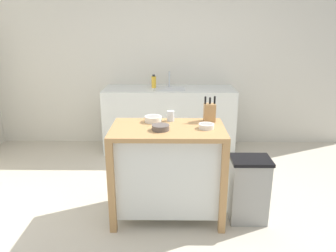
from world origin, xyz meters
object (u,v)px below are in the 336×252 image
bowl_ceramic_wide (161,127)px  trash_bin (249,189)px  knife_block (210,112)px  bowl_stoneware_deep (153,119)px  bowl_ceramic_small (206,126)px  kitchen_island (168,167)px  drinking_cup (171,116)px  sink_faucet (169,79)px  bottle_spray_cleaner (154,82)px

bowl_ceramic_wide → trash_bin: size_ratio=0.24×
knife_block → bowl_ceramic_wide: bearing=-148.4°
bowl_stoneware_deep → bowl_ceramic_wide: 0.27m
bowl_ceramic_small → kitchen_island: bearing=175.9°
trash_bin → bowl_ceramic_small: bearing=173.4°
bowl_stoneware_deep → drinking_cup: drinking_cup is taller
kitchen_island → sink_faucet: 1.97m
bottle_spray_cleaner → bowl_ceramic_small: bearing=-72.9°
kitchen_island → sink_faucet: sink_faucet is taller
bowl_ceramic_wide → trash_bin: bowl_ceramic_wide is taller
kitchen_island → drinking_cup: drinking_cup is taller
kitchen_island → drinking_cup: (0.03, 0.21, 0.45)m
trash_bin → bowl_ceramic_wide: bearing=-179.6°
knife_block → bowl_ceramic_small: bearing=-102.6°
bowl_ceramic_small → bowl_stoneware_deep: 0.53m
bowl_stoneware_deep → bowl_ceramic_wide: (0.08, -0.25, -0.00)m
bottle_spray_cleaner → sink_faucet: bearing=21.2°
bowl_ceramic_small → sink_faucet: 1.96m
bowl_stoneware_deep → sink_faucet: 1.74m
knife_block → trash_bin: size_ratio=0.39×
kitchen_island → bowl_ceramic_small: size_ratio=7.47×
bowl_ceramic_small → drinking_cup: (-0.32, 0.23, 0.03)m
knife_block → sink_faucet: 1.74m
kitchen_island → bowl_ceramic_wide: bowl_ceramic_wide is taller
bowl_stoneware_deep → sink_faucet: sink_faucet is taller
kitchen_island → bowl_stoneware_deep: bowl_stoneware_deep is taller
bowl_stoneware_deep → knife_block: bearing=3.1°
bowl_ceramic_wide → knife_block: bearing=31.6°
trash_bin → kitchen_island: bearing=174.5°
knife_block → trash_bin: knife_block is taller
bowl_stoneware_deep → drinking_cup: 0.17m
bowl_stoneware_deep → sink_faucet: bearing=85.3°
bowl_stoneware_deep → trash_bin: (0.90, -0.25, -0.61)m
bowl_ceramic_small → trash_bin: bearing=-6.6°
bowl_ceramic_small → sink_faucet: (-0.34, 1.93, 0.10)m
knife_block → drinking_cup: bearing=179.2°
bowl_ceramic_small → bowl_stoneware_deep: (-0.49, 0.20, 0.01)m
knife_block → bowl_stoneware_deep: 0.54m
knife_block → bowl_stoneware_deep: (-0.54, -0.03, -0.06)m
bowl_ceramic_wide → bottle_spray_cleaner: 1.90m
trash_bin → bottle_spray_cleaner: bottle_spray_cleaner is taller
bowl_ceramic_small → bowl_stoneware_deep: bearing=157.6°
kitchen_island → trash_bin: 0.78m
kitchen_island → knife_block: size_ratio=4.24×
drinking_cup → bowl_ceramic_wide: bearing=-106.9°
bottle_spray_cleaner → bowl_ceramic_wide: bearing=-85.2°
bowl_stoneware_deep → sink_faucet: size_ratio=0.74×
bowl_stoneware_deep → bottle_spray_cleaner: bottle_spray_cleaner is taller
sink_faucet → bottle_spray_cleaner: size_ratio=1.18×
bowl_stoneware_deep → sink_faucet: (0.14, 1.73, 0.10)m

